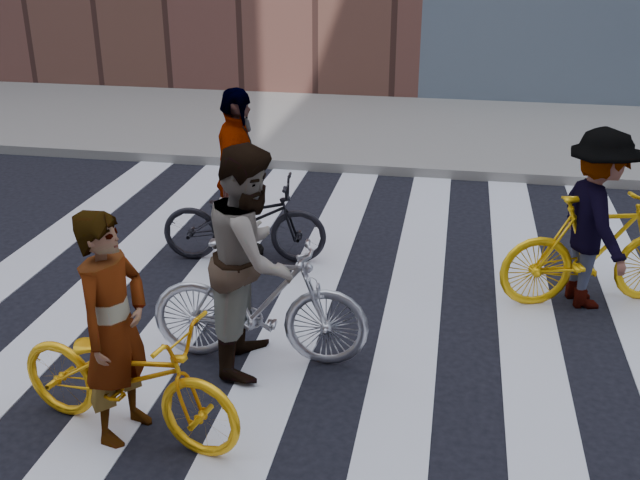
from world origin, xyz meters
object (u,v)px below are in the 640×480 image
(bike_yellow_left, at_px, (126,376))
(bike_silver_mid, at_px, (259,303))
(bike_yellow_right, at_px, (596,250))
(rider_right, at_px, (595,219))
(rider_rear, at_px, (238,178))
(rider_mid, at_px, (252,258))
(bike_dark_rear, at_px, (244,220))
(rider_left, at_px, (114,328))

(bike_yellow_left, xyz_separation_m, bike_silver_mid, (0.70, 1.16, 0.07))
(bike_yellow_right, relative_size, rider_right, 1.07)
(bike_silver_mid, xyz_separation_m, rider_rear, (-0.77, 2.04, 0.42))
(bike_yellow_left, xyz_separation_m, rider_rear, (-0.07, 3.20, 0.49))
(rider_mid, height_order, rider_rear, rider_rear)
(bike_silver_mid, distance_m, rider_right, 3.40)
(bike_silver_mid, bearing_deg, bike_yellow_left, 145.82)
(bike_dark_rear, bearing_deg, bike_silver_mid, -167.10)
(bike_yellow_right, height_order, rider_right, rider_right)
(bike_silver_mid, distance_m, rider_left, 1.42)
(bike_silver_mid, height_order, rider_mid, rider_mid)
(bike_yellow_left, bearing_deg, bike_dark_rear, 12.75)
(rider_left, xyz_separation_m, rider_mid, (0.70, 1.16, 0.09))
(bike_dark_rear, bearing_deg, bike_yellow_left, 173.86)
(bike_silver_mid, relative_size, rider_mid, 0.96)
(rider_mid, xyz_separation_m, rider_right, (2.99, 1.66, -0.08))
(bike_silver_mid, bearing_deg, bike_yellow_right, -64.20)
(bike_yellow_right, xyz_separation_m, bike_dark_rear, (-3.71, 0.37, -0.09))
(bike_yellow_left, relative_size, bike_yellow_right, 0.98)
(bike_silver_mid, height_order, rider_rear, rider_rear)
(rider_left, xyz_separation_m, rider_rear, (-0.02, 3.20, 0.09))
(bike_yellow_left, height_order, rider_mid, rider_mid)
(bike_silver_mid, relative_size, rider_right, 1.05)
(bike_dark_rear, xyz_separation_m, rider_mid, (0.67, -2.04, 0.49))
(bike_yellow_right, distance_m, rider_rear, 3.80)
(bike_dark_rear, relative_size, rider_left, 1.04)
(bike_yellow_left, relative_size, bike_silver_mid, 1.00)
(bike_silver_mid, distance_m, bike_dark_rear, 2.16)
(rider_left, height_order, rider_rear, rider_rear)
(bike_yellow_left, xyz_separation_m, rider_left, (-0.05, 0.00, 0.40))
(bike_silver_mid, xyz_separation_m, rider_right, (2.94, 1.66, 0.33))
(rider_left, bearing_deg, rider_mid, -18.51)
(bike_yellow_left, bearing_deg, rider_left, 102.42)
(rider_right, relative_size, rider_rear, 0.91)
(bike_dark_rear, distance_m, rider_right, 3.70)
(bike_yellow_right, relative_size, rider_mid, 0.98)
(bike_yellow_right, xyz_separation_m, rider_rear, (-3.76, 0.37, 0.41))
(bike_dark_rear, xyz_separation_m, rider_rear, (-0.05, -0.00, 0.50))
(bike_yellow_left, distance_m, rider_left, 0.40)
(bike_dark_rear, distance_m, rider_rear, 0.50)
(bike_yellow_left, distance_m, rider_rear, 3.24)
(rider_rear, bearing_deg, bike_yellow_right, -102.14)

